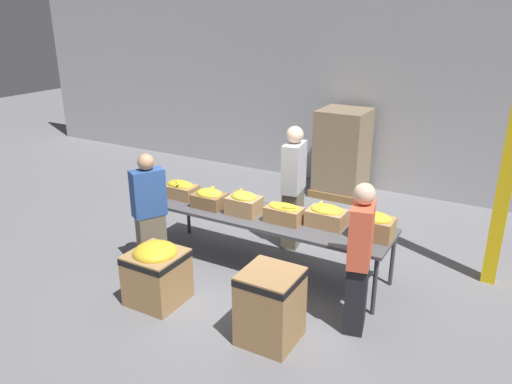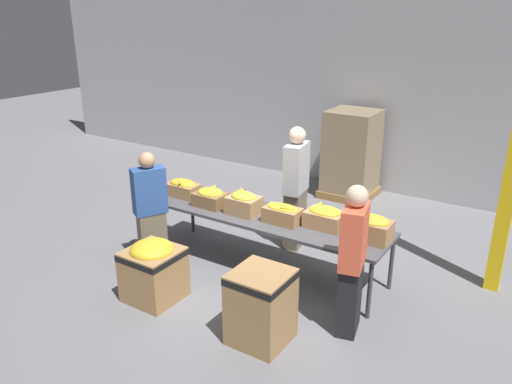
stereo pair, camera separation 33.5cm
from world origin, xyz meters
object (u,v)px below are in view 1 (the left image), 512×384
Objects in this scene: pallet_stack_0 at (342,153)px; banana_box_1 at (209,198)px; banana_box_5 at (373,225)px; volunteer_2 at (293,188)px; sorting_table at (267,219)px; donation_bin_1 at (270,304)px; banana_box_3 at (284,213)px; donation_bin_0 at (157,271)px; volunteer_0 at (150,212)px; banana_box_0 at (180,189)px; volunteer_1 at (359,259)px; banana_box_4 at (326,215)px; banana_box_2 at (244,203)px.

banana_box_1 is at bearing -101.73° from pallet_stack_0.
volunteer_2 is (-1.36, 0.75, -0.03)m from banana_box_5.
banana_box_5 reaches higher than sorting_table.
donation_bin_1 is at bearing -60.54° from sorting_table.
donation_bin_0 is (-0.99, -1.25, -0.47)m from banana_box_3.
banana_box_3 is at bearing 9.24° from volunteer_2.
banana_box_0 is at bearing 31.58° from volunteer_0.
banana_box_0 is 0.29× the size of volunteer_1.
banana_box_0 reaches higher than donation_bin_1.
volunteer_2 reaches higher than banana_box_4.
volunteer_1 reaches higher than banana_box_4.
banana_box_2 is at bearing 70.78° from donation_bin_0.
volunteer_2 reaches higher than volunteer_0.
banana_box_0 is 1.02× the size of banana_box_3.
banana_box_0 is at bearing -179.22° from sorting_table.
sorting_table is 2.05× the size of pallet_stack_0.
volunteer_2 reaches higher than donation_bin_1.
volunteer_2 is (-1.44, 1.47, 0.05)m from volunteer_1.
banana_box_4 is (0.49, 0.16, 0.01)m from banana_box_3.
banana_box_0 is 2.71m from banana_box_5.
banana_box_4 is at bearing 6.36° from sorting_table.
banana_box_5 is 0.30× the size of pallet_stack_0.
pallet_stack_0 is (-0.15, 3.11, 0.07)m from sorting_table.
banana_box_0 is 0.69m from volunteer_0.
volunteer_0 is at bearing -87.17° from banana_box_0.
banana_box_0 reaches higher than sorting_table.
volunteer_0 reaches higher than banana_box_2.
pallet_stack_0 is at bearing 97.49° from banana_box_3.
volunteer_2 is (-0.01, 0.79, 0.16)m from sorting_table.
sorting_table reaches higher than donation_bin_0.
volunteer_2 is (1.35, 0.80, 0.00)m from banana_box_0.
sorting_table is at bearing -8.19° from volunteer_2.
banana_box_4 is at bearing 43.49° from donation_bin_0.
volunteer_1 is 1.02m from donation_bin_1.
banana_box_2 is at bearing 1.70° from banana_box_1.
banana_box_3 is 0.51m from banana_box_4.
banana_box_4 is 1.04m from volunteer_2.
volunteer_2 reaches higher than banana_box_3.
banana_box_3 is 0.28× the size of volunteer_1.
banana_box_3 is 1.31m from volunteer_1.
banana_box_5 is at bearing 4.33° from banana_box_2.
donation_bin_1 is (-0.60, -1.36, -0.48)m from banana_box_5.
banana_box_0 is at bearing 64.19° from volunteer_1.
banana_box_1 is at bearing -178.52° from banana_box_3.
banana_box_4 reaches higher than donation_bin_1.
banana_box_3 is 0.58× the size of donation_bin_1.
banana_box_5 is (0.59, -0.05, 0.02)m from banana_box_4.
banana_box_5 is 0.26× the size of volunteer_2.
banana_box_4 is 1.02m from volunteer_1.
banana_box_5 is (1.64, 0.12, 0.01)m from banana_box_2.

